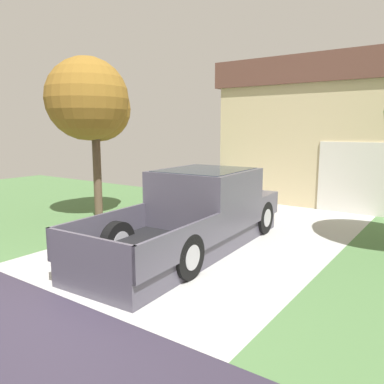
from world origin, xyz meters
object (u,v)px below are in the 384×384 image
Objects in this scene: front_yard_tree at (92,103)px; person_with_hat at (162,197)px; handbag at (157,228)px; pickup_truck at (201,212)px; wheeled_trash_bin at (203,182)px; house_with_garage at (377,131)px.

person_with_hat is at bearing -2.16° from front_yard_tree.
front_yard_tree is (-2.63, 0.36, 3.11)m from handbag.
person_with_hat is at bearing 161.97° from pickup_truck.
front_yard_tree is at bearing 170.25° from pickup_truck.
front_yard_tree reaches higher than person_with_hat.
pickup_truck reaches higher than wheeled_trash_bin.
person_with_hat is 8.74m from house_with_garage.
front_yard_tree is (-6.04, -7.77, 0.79)m from house_with_garage.
house_with_garage reaches higher than pickup_truck.
handbag is 0.05× the size of house_with_garage.
handbag is at bearing -68.85° from wheeled_trash_bin.
wheeled_trash_bin is (-3.25, 5.01, -0.17)m from pickup_truck.
house_with_garage is 2.20× the size of front_yard_tree.
house_with_garage reaches higher than person_with_hat.
pickup_truck is 5.98m from wheeled_trash_bin.
wheeled_trash_bin is at bearing 120.04° from pickup_truck.
person_with_hat is at bearing -113.79° from house_with_garage.
wheeled_trash_bin is (-1.90, 4.90, 0.43)m from handbag.
person_with_hat is (-1.41, 0.38, 0.14)m from pickup_truck.
house_with_garage reaches higher than front_yard_tree.
person_with_hat is 1.51× the size of wheeled_trash_bin.
pickup_truck is 4.73m from front_yard_tree.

